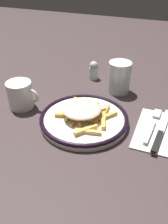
{
  "coord_description": "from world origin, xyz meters",
  "views": [
    {
      "loc": [
        0.21,
        -0.56,
        0.44
      ],
      "look_at": [
        0.0,
        0.0,
        0.04
      ],
      "focal_mm": 40.0,
      "sensor_mm": 36.0,
      "label": 1
    }
  ],
  "objects_px": {
    "salt_shaker": "(94,70)",
    "napkin": "(161,131)",
    "fork": "(152,125)",
    "water_glass": "(119,77)",
    "knife": "(160,133)",
    "plate": "(84,119)",
    "fries_heap": "(83,111)",
    "coffee_mug": "(20,95)"
  },
  "relations": [
    {
      "from": "fries_heap",
      "to": "knife",
      "type": "relative_size",
      "value": 0.84
    },
    {
      "from": "napkin",
      "to": "salt_shaker",
      "type": "distance_m",
      "value": 0.39
    },
    {
      "from": "knife",
      "to": "coffee_mug",
      "type": "distance_m",
      "value": 0.44
    },
    {
      "from": "napkin",
      "to": "salt_shaker",
      "type": "height_order",
      "value": "salt_shaker"
    },
    {
      "from": "water_glass",
      "to": "salt_shaker",
      "type": "xyz_separation_m",
      "value": [
        -0.12,
        0.07,
        -0.02
      ]
    },
    {
      "from": "fries_heap",
      "to": "water_glass",
      "type": "xyz_separation_m",
      "value": [
        0.05,
        0.22,
        0.02
      ]
    },
    {
      "from": "knife",
      "to": "salt_shaker",
      "type": "bearing_deg",
      "value": 135.82
    },
    {
      "from": "fries_heap",
      "to": "napkin",
      "type": "xyz_separation_m",
      "value": [
        0.22,
        0.03,
        -0.03
      ]
    },
    {
      "from": "fries_heap",
      "to": "salt_shaker",
      "type": "distance_m",
      "value": 0.29
    },
    {
      "from": "water_glass",
      "to": "plate",
      "type": "bearing_deg",
      "value": -102.58
    },
    {
      "from": "plate",
      "to": "coffee_mug",
      "type": "bearing_deg",
      "value": 176.27
    },
    {
      "from": "fork",
      "to": "coffee_mug",
      "type": "height_order",
      "value": "coffee_mug"
    },
    {
      "from": "knife",
      "to": "coffee_mug",
      "type": "height_order",
      "value": "coffee_mug"
    },
    {
      "from": "fries_heap",
      "to": "fork",
      "type": "relative_size",
      "value": 1.0
    },
    {
      "from": "salt_shaker",
      "to": "knife",
      "type": "bearing_deg",
      "value": -44.18
    },
    {
      "from": "knife",
      "to": "salt_shaker",
      "type": "relative_size",
      "value": 2.96
    },
    {
      "from": "water_glass",
      "to": "coffee_mug",
      "type": "relative_size",
      "value": 1.03
    },
    {
      "from": "water_glass",
      "to": "knife",
      "type": "bearing_deg",
      "value": -51.26
    },
    {
      "from": "knife",
      "to": "salt_shaker",
      "type": "height_order",
      "value": "salt_shaker"
    },
    {
      "from": "fork",
      "to": "salt_shaker",
      "type": "bearing_deg",
      "value": 136.58
    },
    {
      "from": "napkin",
      "to": "fork",
      "type": "relative_size",
      "value": 1.12
    },
    {
      "from": "plate",
      "to": "napkin",
      "type": "xyz_separation_m",
      "value": [
        0.22,
        0.03,
        -0.01
      ]
    },
    {
      "from": "fries_heap",
      "to": "fork",
      "type": "bearing_deg",
      "value": 11.33
    },
    {
      "from": "plate",
      "to": "fries_heap",
      "type": "height_order",
      "value": "fries_heap"
    },
    {
      "from": "napkin",
      "to": "coffee_mug",
      "type": "bearing_deg",
      "value": -177.83
    },
    {
      "from": "napkin",
      "to": "fries_heap",
      "type": "bearing_deg",
      "value": -173.04
    },
    {
      "from": "water_glass",
      "to": "salt_shaker",
      "type": "relative_size",
      "value": 1.55
    },
    {
      "from": "plate",
      "to": "knife",
      "type": "xyz_separation_m",
      "value": [
        0.22,
        0.01,
        -0.0
      ]
    },
    {
      "from": "salt_shaker",
      "to": "napkin",
      "type": "bearing_deg",
      "value": -41.99
    },
    {
      "from": "knife",
      "to": "water_glass",
      "type": "xyz_separation_m",
      "value": [
        -0.17,
        0.21,
        0.04
      ]
    },
    {
      "from": "fork",
      "to": "water_glass",
      "type": "relative_size",
      "value": 1.6
    },
    {
      "from": "knife",
      "to": "salt_shaker",
      "type": "distance_m",
      "value": 0.4
    },
    {
      "from": "fries_heap",
      "to": "coffee_mug",
      "type": "distance_m",
      "value": 0.22
    },
    {
      "from": "fork",
      "to": "coffee_mug",
      "type": "xyz_separation_m",
      "value": [
        -0.41,
        -0.03,
        0.03
      ]
    },
    {
      "from": "knife",
      "to": "napkin",
      "type": "bearing_deg",
      "value": 84.31
    },
    {
      "from": "napkin",
      "to": "water_glass",
      "type": "bearing_deg",
      "value": 131.71
    },
    {
      "from": "water_glass",
      "to": "salt_shaker",
      "type": "height_order",
      "value": "water_glass"
    },
    {
      "from": "napkin",
      "to": "coffee_mug",
      "type": "height_order",
      "value": "coffee_mug"
    },
    {
      "from": "fries_heap",
      "to": "fork",
      "type": "xyz_separation_m",
      "value": [
        0.2,
        0.04,
        -0.03
      ]
    },
    {
      "from": "plate",
      "to": "knife",
      "type": "distance_m",
      "value": 0.22
    },
    {
      "from": "napkin",
      "to": "fork",
      "type": "xyz_separation_m",
      "value": [
        -0.03,
        0.01,
        0.01
      ]
    },
    {
      "from": "fries_heap",
      "to": "napkin",
      "type": "distance_m",
      "value": 0.23
    }
  ]
}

